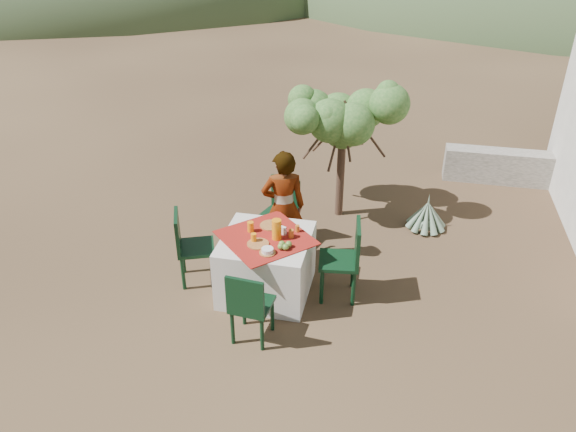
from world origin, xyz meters
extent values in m
plane|color=#322116|center=(0.00, 0.00, 0.00)|extent=(160.00, 160.00, 0.00)
cube|color=beige|center=(0.13, -0.36, 0.38)|extent=(1.02, 1.02, 0.75)
cube|color=maroon|center=(0.13, -0.36, 0.76)|extent=(1.30, 1.30, 0.01)
cylinder|color=black|center=(-0.19, 0.57, 0.23)|extent=(0.05, 0.05, 0.46)
cylinder|color=black|center=(0.14, 0.46, 0.23)|extent=(0.05, 0.05, 0.46)
cylinder|color=black|center=(-0.08, 0.90, 0.23)|extent=(0.05, 0.05, 0.46)
cylinder|color=black|center=(0.25, 0.79, 0.23)|extent=(0.05, 0.05, 0.46)
cube|color=black|center=(0.03, 0.68, 0.46)|extent=(0.55, 0.55, 0.04)
cube|color=black|center=(0.09, 0.87, 0.71)|extent=(0.42, 0.18, 0.45)
cylinder|color=black|center=(0.36, -1.05, 0.22)|extent=(0.04, 0.04, 0.44)
cylinder|color=black|center=(0.03, -1.02, 0.22)|extent=(0.04, 0.04, 0.44)
cylinder|color=black|center=(0.33, -1.38, 0.22)|extent=(0.04, 0.04, 0.44)
cylinder|color=black|center=(0.00, -1.35, 0.22)|extent=(0.04, 0.04, 0.44)
cube|color=black|center=(0.18, -1.20, 0.44)|extent=(0.45, 0.45, 0.04)
cube|color=black|center=(0.16, -1.38, 0.67)|extent=(0.41, 0.08, 0.43)
cylinder|color=black|center=(-0.54, -0.42, 0.23)|extent=(0.05, 0.05, 0.47)
cylinder|color=black|center=(-0.67, -0.09, 0.23)|extent=(0.05, 0.05, 0.47)
cylinder|color=black|center=(-0.87, -0.55, 0.23)|extent=(0.05, 0.05, 0.47)
cylinder|color=black|center=(-1.00, -0.22, 0.23)|extent=(0.05, 0.05, 0.47)
cube|color=black|center=(-0.77, -0.32, 0.47)|extent=(0.57, 0.57, 0.04)
cube|color=black|center=(-0.95, -0.39, 0.72)|extent=(0.20, 0.42, 0.46)
cylinder|color=black|center=(0.77, -0.10, 0.24)|extent=(0.05, 0.05, 0.49)
cylinder|color=black|center=(0.82, -0.47, 0.24)|extent=(0.05, 0.05, 0.49)
cylinder|color=black|center=(1.14, -0.06, 0.24)|extent=(0.05, 0.05, 0.49)
cylinder|color=black|center=(1.18, -0.42, 0.24)|extent=(0.05, 0.05, 0.49)
cube|color=black|center=(0.98, -0.26, 0.49)|extent=(0.51, 0.51, 0.04)
cube|color=black|center=(1.18, -0.24, 0.75)|extent=(0.10, 0.46, 0.48)
imported|color=#8C6651|center=(0.17, 0.37, 0.77)|extent=(0.65, 0.54, 1.54)
cylinder|color=#443022|center=(0.73, 1.72, 0.68)|extent=(0.12, 0.12, 1.35)
sphere|color=#265720|center=(0.73, 1.72, 1.35)|extent=(0.58, 0.58, 0.58)
sphere|color=#265720|center=(1.26, 1.72, 1.50)|extent=(0.54, 0.54, 0.54)
sphere|color=#265720|center=(0.25, 1.82, 1.45)|extent=(0.50, 0.50, 0.50)
sphere|color=#265720|center=(0.83, 2.25, 1.54)|extent=(0.52, 0.52, 0.52)
sphere|color=#265720|center=(0.78, 1.24, 1.40)|extent=(0.46, 0.46, 0.46)
sphere|color=slate|center=(2.02, 1.57, 0.04)|extent=(0.19, 0.19, 0.19)
cone|color=slate|center=(2.02, 1.57, 0.28)|extent=(0.10, 0.10, 0.55)
cone|color=slate|center=(2.13, 1.52, 0.22)|extent=(0.33, 0.20, 0.47)
cone|color=slate|center=(2.14, 1.60, 0.22)|extent=(0.34, 0.17, 0.47)
cone|color=slate|center=(2.10, 1.66, 0.22)|extent=(0.26, 0.29, 0.48)
cone|color=slate|center=(2.03, 1.69, 0.22)|extent=(0.12, 0.34, 0.46)
cone|color=slate|center=(1.95, 1.67, 0.22)|extent=(0.24, 0.31, 0.48)
cone|color=slate|center=(1.90, 1.61, 0.22)|extent=(0.33, 0.20, 0.47)
cone|color=slate|center=(1.90, 1.54, 0.22)|extent=(0.34, 0.17, 0.47)
cone|color=slate|center=(1.94, 1.47, 0.22)|extent=(0.26, 0.29, 0.48)
cone|color=slate|center=(2.01, 1.44, 0.22)|extent=(0.12, 0.34, 0.46)
cone|color=slate|center=(2.08, 1.46, 0.22)|extent=(0.24, 0.31, 0.48)
cube|color=gray|center=(3.60, 3.40, 0.28)|extent=(2.60, 0.35, 0.55)
cylinder|color=brown|center=(0.12, -0.10, 0.77)|extent=(0.26, 0.26, 0.01)
cylinder|color=brown|center=(0.08, -0.53, 0.77)|extent=(0.25, 0.25, 0.01)
cylinder|color=orange|center=(-0.08, -0.27, 0.82)|extent=(0.08, 0.08, 0.12)
cylinder|color=orange|center=(0.02, -0.49, 0.82)|extent=(0.07, 0.07, 0.11)
cylinder|color=orange|center=(0.26, -0.36, 0.88)|extent=(0.11, 0.11, 0.25)
cylinder|color=brown|center=(0.23, -0.68, 0.77)|extent=(0.19, 0.19, 0.01)
cylinder|color=silver|center=(0.23, -0.68, 0.80)|extent=(0.13, 0.13, 0.05)
cylinder|color=#BB6421|center=(0.42, -0.30, 0.81)|extent=(0.06, 0.06, 0.10)
cylinder|color=#BB6421|center=(0.46, -0.16, 0.80)|extent=(0.05, 0.05, 0.08)
cube|color=silver|center=(0.31, -0.25, 0.81)|extent=(0.09, 0.07, 0.10)
sphere|color=olive|center=(0.36, -0.52, 0.80)|extent=(0.08, 0.08, 0.08)
sphere|color=olive|center=(0.43, -0.51, 0.80)|extent=(0.08, 0.08, 0.08)
sphere|color=olive|center=(0.41, -0.58, 0.80)|extent=(0.08, 0.08, 0.08)
sphere|color=olive|center=(0.36, -0.58, 0.80)|extent=(0.08, 0.08, 0.08)
camera|label=1|loc=(1.54, -5.70, 4.19)|focal=35.00mm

